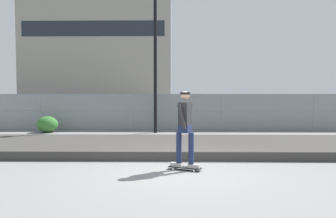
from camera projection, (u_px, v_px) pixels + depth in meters
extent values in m
plane|color=slate|center=(181.00, 171.00, 7.09)|extent=(120.00, 120.00, 0.00)
cube|color=#3D3A38|center=(178.00, 146.00, 9.85)|extent=(15.96, 3.56, 0.26)
cube|color=black|center=(185.00, 167.00, 7.17)|extent=(0.82, 0.47, 0.02)
cylinder|color=silver|center=(196.00, 169.00, 7.15)|extent=(0.06, 0.05, 0.05)
cylinder|color=silver|center=(194.00, 171.00, 6.99)|extent=(0.06, 0.05, 0.05)
cylinder|color=silver|center=(176.00, 167.00, 7.35)|extent=(0.06, 0.05, 0.05)
cylinder|color=silver|center=(173.00, 169.00, 7.18)|extent=(0.06, 0.05, 0.05)
cube|color=#99999E|center=(195.00, 169.00, 7.07)|extent=(0.10, 0.15, 0.01)
cube|color=#99999E|center=(175.00, 167.00, 7.26)|extent=(0.10, 0.15, 0.01)
cube|color=#B2ADA8|center=(194.00, 166.00, 7.08)|extent=(0.30, 0.19, 0.09)
cube|color=#B2ADA8|center=(176.00, 164.00, 7.24)|extent=(0.30, 0.19, 0.09)
cylinder|color=#1E284C|center=(191.00, 148.00, 7.09)|extent=(0.13, 0.13, 0.75)
cylinder|color=#1E284C|center=(179.00, 148.00, 7.20)|extent=(0.13, 0.13, 0.75)
cube|color=#1E284C|center=(185.00, 129.00, 7.12)|extent=(0.35, 0.40, 0.18)
cube|color=#262628|center=(185.00, 114.00, 7.10)|extent=(0.34, 0.43, 0.54)
cylinder|color=#262628|center=(188.00, 115.00, 7.33)|extent=(0.25, 0.17, 0.58)
cylinder|color=#262628|center=(182.00, 117.00, 6.88)|extent=(0.25, 0.17, 0.58)
sphere|color=tan|center=(185.00, 96.00, 7.08)|extent=(0.21, 0.21, 0.21)
cylinder|color=black|center=(185.00, 93.00, 7.08)|extent=(0.24, 0.24, 0.05)
cylinder|color=gray|center=(40.00, 112.00, 15.28)|extent=(0.06, 0.06, 1.85)
cylinder|color=gray|center=(131.00, 112.00, 15.21)|extent=(0.06, 0.06, 1.85)
cylinder|color=gray|center=(222.00, 112.00, 15.14)|extent=(0.06, 0.06, 1.85)
cylinder|color=gray|center=(314.00, 112.00, 15.07)|extent=(0.06, 0.06, 1.85)
cylinder|color=gray|center=(176.00, 95.00, 15.13)|extent=(23.24, 0.04, 0.04)
cylinder|color=gray|center=(176.00, 110.00, 15.17)|extent=(23.24, 0.04, 0.04)
cylinder|color=gray|center=(176.00, 129.00, 15.22)|extent=(23.24, 0.04, 0.04)
cube|color=gray|center=(176.00, 112.00, 15.18)|extent=(23.24, 0.01, 1.85)
cylinder|color=black|center=(155.00, 54.00, 14.07)|extent=(0.16, 0.16, 7.44)
cube|color=#B7BABF|center=(84.00, 114.00, 17.99)|extent=(4.42, 1.84, 0.70)
cube|color=#23282D|center=(80.00, 103.00, 17.97)|extent=(2.22, 1.62, 0.64)
cylinder|color=black|center=(109.00, 118.00, 18.83)|extent=(0.64, 0.25, 0.64)
cylinder|color=black|center=(103.00, 121.00, 17.12)|extent=(0.64, 0.25, 0.64)
cylinder|color=black|center=(66.00, 118.00, 18.90)|extent=(0.64, 0.25, 0.64)
cylinder|color=black|center=(56.00, 121.00, 17.19)|extent=(0.64, 0.25, 0.64)
cube|color=#474C54|center=(171.00, 114.00, 17.50)|extent=(4.52, 2.10, 0.70)
cube|color=#23282D|center=(168.00, 103.00, 17.46)|extent=(2.31, 1.75, 0.64)
cylinder|color=black|center=(193.00, 119.00, 18.44)|extent=(0.66, 0.28, 0.64)
cylinder|color=black|center=(197.00, 121.00, 16.74)|extent=(0.66, 0.28, 0.64)
cylinder|color=black|center=(148.00, 119.00, 18.29)|extent=(0.66, 0.28, 0.64)
cylinder|color=black|center=(148.00, 122.00, 16.59)|extent=(0.66, 0.28, 0.64)
cube|color=gray|center=(104.00, 51.00, 56.08)|extent=(25.23, 15.48, 20.22)
cube|color=#1E232B|center=(93.00, 28.00, 48.22)|extent=(23.21, 0.04, 2.50)
ellipsoid|color=#336B2D|center=(47.00, 124.00, 14.34)|extent=(1.01, 0.82, 0.78)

